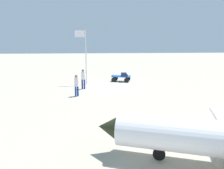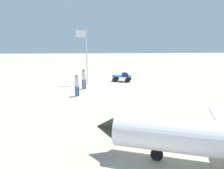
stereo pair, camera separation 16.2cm
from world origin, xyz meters
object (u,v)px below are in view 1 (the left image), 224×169
(suitcase_maroon, at_px, (125,75))
(flagpole, at_px, (84,52))
(suitcase_grey, at_px, (124,74))
(worker_lead, at_px, (83,77))
(luggage_cart, at_px, (121,77))
(worker_trailing, at_px, (76,84))
(suitcase_dark, at_px, (124,75))

(suitcase_maroon, xyz_separation_m, flagpole, (4.02, 0.76, 2.47))
(suitcase_grey, height_order, suitcase_maroon, suitcase_grey)
(worker_lead, bearing_deg, flagpole, -92.80)
(luggage_cart, relative_size, worker_trailing, 1.27)
(suitcase_maroon, distance_m, worker_lead, 4.98)
(suitcase_dark, relative_size, flagpole, 0.11)
(worker_trailing, distance_m, flagpole, 5.14)
(worker_lead, xyz_separation_m, flagpole, (-0.10, -2.01, 2.16))
(luggage_cart, distance_m, suitcase_dark, 0.66)
(worker_trailing, bearing_deg, flagpole, -96.21)
(luggage_cart, height_order, suitcase_dark, suitcase_dark)
(suitcase_maroon, relative_size, worker_trailing, 0.38)
(suitcase_maroon, relative_size, worker_lead, 0.36)
(suitcase_grey, bearing_deg, worker_trailing, 53.28)
(luggage_cart, xyz_separation_m, worker_trailing, (4.21, 5.91, 0.53))
(flagpole, bearing_deg, suitcase_dark, -168.43)
(suitcase_grey, xyz_separation_m, worker_lead, (4.16, 3.52, 0.28))
(luggage_cart, distance_m, worker_lead, 5.09)
(luggage_cart, xyz_separation_m, flagpole, (3.71, 1.31, 2.76))
(suitcase_grey, relative_size, suitcase_maroon, 0.96)
(flagpole, bearing_deg, worker_trailing, 83.79)
(suitcase_maroon, xyz_separation_m, worker_trailing, (4.52, 5.36, 0.24))
(suitcase_dark, height_order, worker_lead, worker_lead)
(suitcase_grey, height_order, flagpole, flagpole)
(worker_trailing, bearing_deg, luggage_cart, -125.46)
(suitcase_dark, bearing_deg, worker_trailing, 50.56)
(suitcase_dark, distance_m, worker_lead, 4.93)
(suitcase_dark, distance_m, flagpole, 4.69)
(worker_trailing, relative_size, flagpole, 0.32)
(suitcase_maroon, distance_m, flagpole, 4.78)
(suitcase_grey, bearing_deg, suitcase_maroon, 87.29)
(suitcase_maroon, bearing_deg, worker_trailing, 49.85)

